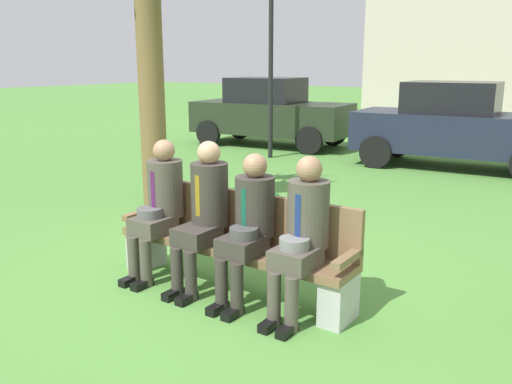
% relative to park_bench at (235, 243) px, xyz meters
% --- Properties ---
extents(ground_plane, '(80.00, 80.00, 0.00)m').
position_rel_park_bench_xyz_m(ground_plane, '(-0.27, 0.11, -0.44)').
color(ground_plane, '#528E3B').
extents(park_bench, '(2.35, 0.44, 0.90)m').
position_rel_park_bench_xyz_m(park_bench, '(0.00, 0.00, 0.00)').
color(park_bench, brown).
rests_on(park_bench, ground).
extents(seated_man_leftmost, '(0.34, 0.72, 1.33)m').
position_rel_park_bench_xyz_m(seated_man_leftmost, '(-0.80, -0.13, 0.30)').
color(seated_man_leftmost, '#4C473D').
rests_on(seated_man_leftmost, ground).
extents(seated_man_centerleft, '(0.34, 0.72, 1.36)m').
position_rel_park_bench_xyz_m(seated_man_centerleft, '(-0.25, -0.12, 0.32)').
color(seated_man_centerleft, '#38332D').
rests_on(seated_man_centerleft, ground).
extents(seated_man_centerright, '(0.34, 0.72, 1.29)m').
position_rel_park_bench_xyz_m(seated_man_centerright, '(0.25, -0.14, 0.28)').
color(seated_man_centerright, '#38332D').
rests_on(seated_man_centerright, ground).
extents(seated_man_rightmost, '(0.34, 0.72, 1.32)m').
position_rel_park_bench_xyz_m(seated_man_rightmost, '(0.77, -0.13, 0.30)').
color(seated_man_rightmost, '#4C473D').
rests_on(seated_man_rightmost, ground).
extents(shrub_near_bench, '(0.85, 0.78, 0.53)m').
position_rel_park_bench_xyz_m(shrub_near_bench, '(-1.00, 1.71, -0.17)').
color(shrub_near_bench, '#2A6E29').
rests_on(shrub_near_bench, ground).
extents(parked_car_near, '(4.04, 2.03, 1.68)m').
position_rel_park_bench_xyz_m(parked_car_near, '(-4.54, 7.61, 0.40)').
color(parked_car_near, '#232D1E').
rests_on(parked_car_near, ground).
extents(parked_car_far, '(4.01, 1.95, 1.68)m').
position_rel_park_bench_xyz_m(parked_car_far, '(0.06, 7.18, 0.40)').
color(parked_car_far, '#1E2338').
rests_on(parked_car_far, ground).
extents(street_lamp, '(0.24, 0.24, 3.82)m').
position_rel_park_bench_xyz_m(street_lamp, '(-3.58, 6.14, 1.89)').
color(street_lamp, black).
rests_on(street_lamp, ground).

